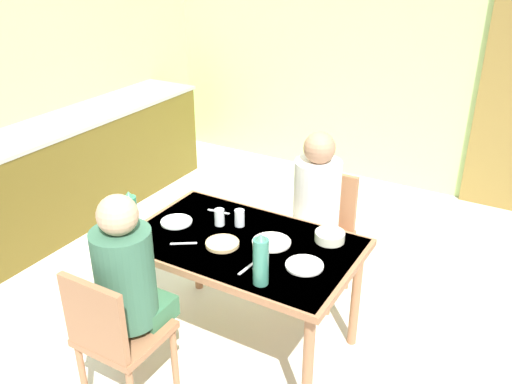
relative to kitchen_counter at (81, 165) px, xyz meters
The scene contains 21 objects.
ground_plane 2.11m from the kitchen_counter, 18.62° to the right, with size 7.01×7.01×0.00m, color silver.
wall_back 2.96m from the kitchen_counter, 46.26° to the left, with size 4.76×0.10×2.71m, color #B3D383.
wall_left 0.96m from the kitchen_counter, behind, with size 0.10×4.04×2.71m, color #B3D383.
kitchen_counter is the anchor object (origin of this frame).
dining_table 2.31m from the kitchen_counter, 20.27° to the right, with size 1.30×0.81×0.73m.
chair_near_diner 2.43m from the kitchen_counter, 39.90° to the right, with size 0.40×0.40×0.87m.
chair_far_diner 2.33m from the kitchen_counter, ahead, with size 0.40×0.40×0.87m.
person_near_diner 2.36m from the kitchen_counter, 37.34° to the right, with size 0.30×0.37×0.77m.
person_far_diner 2.36m from the kitchen_counter, ahead, with size 0.30×0.37×0.77m.
water_bottle_green_near 1.95m from the kitchen_counter, 33.93° to the right, with size 0.08×0.08×0.29m.
water_bottle_green_far 2.71m from the kitchen_counter, 24.12° to the right, with size 0.08×0.08×0.29m.
serving_bowl_center 2.65m from the kitchen_counter, 11.83° to the right, with size 0.17×0.17×0.06m, color silver.
dinner_plate_near_left 2.44m from the kitchen_counter, 17.56° to the right, with size 0.22×0.22×0.01m, color white.
dinner_plate_near_right 1.90m from the kitchen_counter, 25.47° to the right, with size 0.19×0.19×0.01m, color white.
dinner_plate_far_center 2.72m from the kitchen_counter, 18.29° to the right, with size 0.20×0.20×0.01m, color white.
drinking_glass_by_near_diner 2.09m from the kitchen_counter, 19.86° to the right, with size 0.06×0.06×0.10m, color silver.
drinking_glass_by_far_diner 2.17m from the kitchen_counter, 17.56° to the right, with size 0.06×0.06×0.10m, color silver.
bread_plate_sliced 2.28m from the kitchen_counter, 23.11° to the right, with size 0.19×0.19×0.02m, color #DBB77A.
cutlery_knife_near 2.55m from the kitchen_counter, 23.64° to the right, with size 0.15×0.02×0.00m, color silver.
cutlery_fork_near 2.14m from the kitchen_counter, 27.61° to the right, with size 0.15×0.02×0.00m, color silver.
cutlery_knife_far 1.95m from the kitchen_counter, 17.12° to the right, with size 0.15×0.02×0.00m, color silver.
Camera 1 is at (1.59, -2.39, 2.33)m, focal length 38.04 mm.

